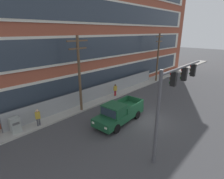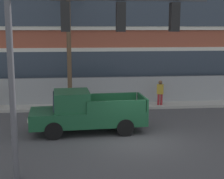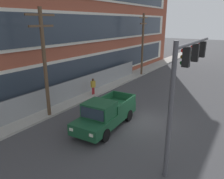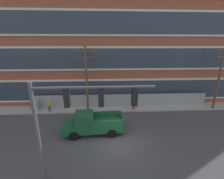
# 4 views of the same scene
# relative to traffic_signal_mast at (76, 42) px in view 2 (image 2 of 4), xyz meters

# --- Properties ---
(ground_plane) EXTENTS (160.00, 160.00, 0.00)m
(ground_plane) POSITION_rel_traffic_signal_mast_xyz_m (2.62, 3.39, -4.46)
(ground_plane) COLOR #424244
(sidewalk_building_side) EXTENTS (80.00, 2.17, 0.16)m
(sidewalk_building_side) POSITION_rel_traffic_signal_mast_xyz_m (2.62, 10.25, -4.38)
(sidewalk_building_side) COLOR #9E9B93
(sidewalk_building_side) RESTS_ON ground
(chain_link_fence) EXTENTS (22.24, 0.06, 1.82)m
(chain_link_fence) POSITION_rel_traffic_signal_mast_xyz_m (3.59, 10.58, -3.53)
(chain_link_fence) COLOR gray
(chain_link_fence) RESTS_ON ground
(traffic_signal_mast) EXTENTS (6.21, 0.43, 6.06)m
(traffic_signal_mast) POSITION_rel_traffic_signal_mast_xyz_m (0.00, 0.00, 0.00)
(traffic_signal_mast) COLOR #4C4C51
(traffic_signal_mast) RESTS_ON ground
(pickup_truck_dark_green) EXTENTS (5.53, 2.31, 1.99)m
(pickup_truck_dark_green) POSITION_rel_traffic_signal_mast_xyz_m (0.38, 4.98, -3.51)
(pickup_truck_dark_green) COLOR #194C2D
(pickup_truck_dark_green) RESTS_ON ground
(utility_pole_near_corner) EXTENTS (2.31, 0.26, 7.65)m
(utility_pole_near_corner) POSITION_rel_traffic_signal_mast_xyz_m (-0.42, 9.44, -0.21)
(utility_pole_near_corner) COLOR brown
(utility_pole_near_corner) RESTS_ON ground
(pedestrian_near_cabinet) EXTENTS (0.46, 0.36, 1.69)m
(pedestrian_near_cabinet) POSITION_rel_traffic_signal_mast_xyz_m (5.10, 9.62, -3.48)
(pedestrian_near_cabinet) COLOR maroon
(pedestrian_near_cabinet) RESTS_ON ground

